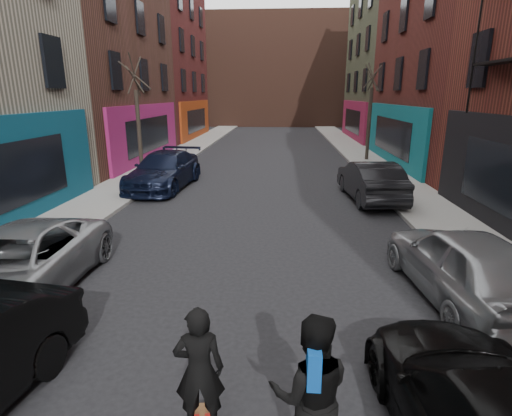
# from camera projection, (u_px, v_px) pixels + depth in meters

# --- Properties ---
(sidewalk_left) EXTENTS (2.50, 84.00, 0.13)m
(sidewalk_left) POSITION_uv_depth(u_px,v_px,m) (193.00, 147.00, 31.80)
(sidewalk_left) COLOR gray
(sidewalk_left) RESTS_ON ground
(sidewalk_right) EXTENTS (2.50, 84.00, 0.13)m
(sidewalk_right) POSITION_uv_depth(u_px,v_px,m) (352.00, 148.00, 31.01)
(sidewalk_right) COLOR gray
(sidewalk_right) RESTS_ON ground
(building_far) EXTENTS (40.00, 10.00, 14.00)m
(building_far) POSITION_uv_depth(u_px,v_px,m) (277.00, 72.00, 54.45)
(building_far) COLOR #47281E
(building_far) RESTS_ON ground
(tree_left_far) EXTENTS (2.00, 2.00, 6.50)m
(tree_left_far) POSITION_uv_depth(u_px,v_px,m) (137.00, 109.00, 19.37)
(tree_left_far) COLOR black
(tree_left_far) RESTS_ON sidewalk_left
(tree_right_far) EXTENTS (2.00, 2.00, 6.80)m
(tree_right_far) POSITION_uv_depth(u_px,v_px,m) (371.00, 104.00, 24.30)
(tree_right_far) COLOR black
(tree_right_far) RESTS_ON sidewalk_right
(parked_left_far) EXTENTS (2.43, 5.08, 1.40)m
(parked_left_far) POSITION_uv_depth(u_px,v_px,m) (16.00, 264.00, 8.27)
(parked_left_far) COLOR gray
(parked_left_far) RESTS_ON ground
(parked_left_end) EXTENTS (2.66, 5.67, 1.60)m
(parked_left_end) POSITION_uv_depth(u_px,v_px,m) (164.00, 170.00, 17.94)
(parked_left_end) COLOR black
(parked_left_end) RESTS_ON ground
(parked_right_far) EXTENTS (2.28, 4.75, 1.56)m
(parked_right_far) POSITION_uv_depth(u_px,v_px,m) (465.00, 264.00, 8.06)
(parked_right_far) COLOR gray
(parked_right_far) RESTS_ON ground
(parked_right_end) EXTENTS (2.03, 4.88, 1.57)m
(parked_right_end) POSITION_uv_depth(u_px,v_px,m) (370.00, 181.00, 15.85)
(parked_right_end) COLOR black
(parked_right_end) RESTS_ON ground
(skateboarder) EXTENTS (0.66, 0.48, 1.66)m
(skateboarder) POSITION_uv_depth(u_px,v_px,m) (199.00, 370.00, 4.75)
(skateboarder) COLOR black
(skateboarder) RESTS_ON skateboard
(pedestrian) EXTENTS (0.93, 0.73, 1.91)m
(pedestrian) POSITION_uv_depth(u_px,v_px,m) (311.00, 394.00, 4.33)
(pedestrian) COLOR black
(pedestrian) RESTS_ON ground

